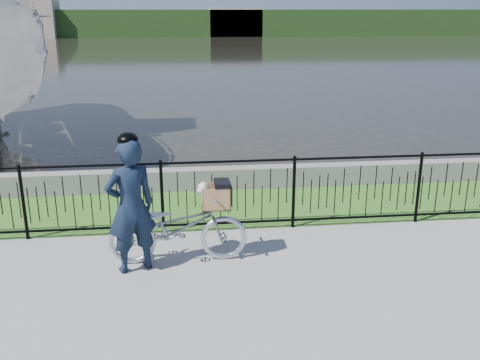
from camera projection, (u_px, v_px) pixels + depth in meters
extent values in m
plane|color=gray|center=(241.00, 280.00, 6.74)|extent=(120.00, 120.00, 0.00)
cube|color=#376A21|center=(224.00, 207.00, 9.20)|extent=(60.00, 2.00, 0.01)
plane|color=black|center=(188.00, 55.00, 37.93)|extent=(120.00, 120.00, 0.00)
cube|color=slate|center=(219.00, 178.00, 10.08)|extent=(60.00, 0.30, 0.40)
cube|color=#254319|center=(183.00, 23.00, 62.99)|extent=(120.00, 6.00, 3.00)
cube|color=#A79886|center=(20.00, 19.00, 59.04)|extent=(8.00, 4.00, 4.00)
cube|color=#A79886|center=(235.00, 22.00, 62.18)|extent=(6.00, 3.00, 3.20)
imported|color=silver|center=(178.00, 228.00, 7.11)|extent=(1.84, 0.64, 0.97)
cube|color=black|center=(216.00, 208.00, 7.08)|extent=(0.38, 0.18, 0.02)
cube|color=#A4764C|center=(216.00, 207.00, 7.08)|extent=(0.37, 0.30, 0.01)
cube|color=#A4764C|center=(215.00, 193.00, 7.17)|extent=(0.37, 0.01, 0.31)
cube|color=#A4764C|center=(217.00, 200.00, 6.90)|extent=(0.37, 0.02, 0.31)
cube|color=#A4764C|center=(229.00, 196.00, 7.05)|extent=(0.02, 0.30, 0.31)
cube|color=#A4764C|center=(203.00, 197.00, 7.01)|extent=(0.02, 0.30, 0.31)
cube|color=black|center=(222.00, 183.00, 6.98)|extent=(0.20, 0.31, 0.06)
cube|color=black|center=(231.00, 194.00, 7.04)|extent=(0.02, 0.31, 0.25)
ellipsoid|color=silver|center=(214.00, 198.00, 7.04)|extent=(0.31, 0.22, 0.20)
sphere|color=silver|center=(203.00, 188.00, 6.95)|extent=(0.15, 0.15, 0.15)
sphere|color=silver|center=(200.00, 191.00, 6.94)|extent=(0.07, 0.07, 0.07)
sphere|color=black|center=(198.00, 191.00, 6.93)|extent=(0.02, 0.02, 0.02)
cone|color=#9F6F42|center=(203.00, 182.00, 6.99)|extent=(0.06, 0.08, 0.08)
cone|color=#9F6F42|center=(205.00, 185.00, 6.90)|extent=(0.06, 0.08, 0.08)
imported|color=#111D30|center=(131.00, 206.00, 6.75)|extent=(0.75, 0.64, 1.76)
ellipsoid|color=black|center=(126.00, 141.00, 6.49)|extent=(0.26, 0.29, 0.18)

